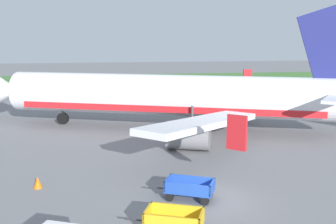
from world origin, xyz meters
name	(u,v)px	position (x,y,z in m)	size (l,w,h in m)	color
ground_plane	(208,200)	(0.00, 0.00, 0.00)	(220.00, 220.00, 0.00)	slate
grass_strip	(134,82)	(0.00, 56.08, 0.03)	(220.00, 28.00, 0.06)	#477A38
airplane	(180,96)	(1.43, 16.61, 3.05)	(36.42, 29.66, 11.34)	silver
baggage_cart_nearest	(174,220)	(-2.41, -3.39, 0.60)	(3.57, 2.22, 1.07)	gold
baggage_cart_second_in_row	(189,188)	(-0.97, 0.30, 0.60)	(3.53, 2.32, 1.07)	#234CB2
traffic_cone_near_plane	(38,182)	(-9.16, 3.19, 0.33)	(0.50, 0.50, 0.66)	orange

